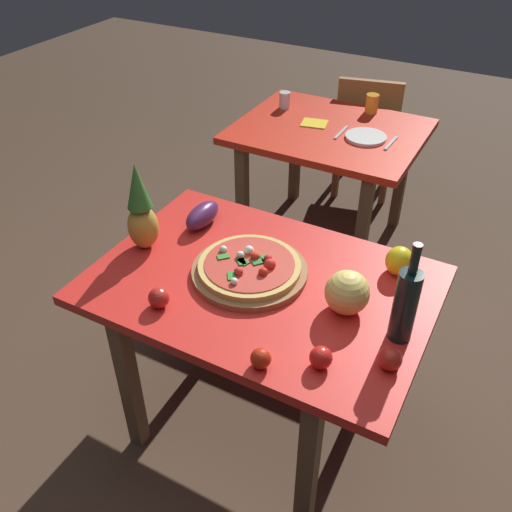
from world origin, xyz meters
The scene contains 21 objects.
ground_plane centered at (0.00, 0.00, 0.00)m, with size 10.00×10.00×0.00m, color #4C3828.
display_table centered at (0.00, 0.00, 0.65)m, with size 1.22×0.85×0.74m.
background_table centered at (-0.29, 1.36, 0.63)m, with size 1.01×0.82×0.74m.
dining_chair centered at (-0.26, 2.00, 0.48)m, with size 0.48×0.48×0.85m.
pizza_board centered at (-0.06, 0.01, 0.75)m, with size 0.43×0.43×0.03m, color #935F3A.
pizza centered at (-0.06, 0.01, 0.78)m, with size 0.38×0.38×0.06m.
wine_bottle centered at (0.52, -0.04, 0.88)m, with size 0.08×0.08×0.37m.
pineapple_left centered at (-0.50, -0.02, 0.90)m, with size 0.12×0.12×0.36m.
melon centered at (0.32, 0.00, 0.82)m, with size 0.15×0.15×0.15m, color #EBCF65.
bell_pepper centered at (0.42, 0.28, 0.79)m, with size 0.10×0.10×0.11m, color yellow.
eggplant centered at (-0.39, 0.21, 0.78)m, with size 0.20×0.09×0.09m, color #4A204B.
tomato_beside_pepper centered at (0.35, -0.27, 0.77)m, with size 0.07×0.07×0.07m, color red.
tomato_at_corner centered at (0.53, -0.18, 0.78)m, with size 0.07×0.07×0.07m, color red.
tomato_near_board centered at (0.19, -0.36, 0.77)m, with size 0.07×0.07×0.07m, color red.
tomato_by_bottle centered at (-0.25, -0.29, 0.78)m, with size 0.07×0.07×0.07m, color red.
drinking_glass_juice centered at (-0.16, 1.68, 0.79)m, with size 0.07×0.07×0.11m, color gold.
drinking_glass_water centered at (-0.64, 1.50, 0.79)m, with size 0.06×0.06×0.09m, color silver.
dinner_plate centered at (-0.07, 1.33, 0.75)m, with size 0.22×0.22×0.02m, color white.
fork_utensil centered at (-0.21, 1.33, 0.74)m, with size 0.02×0.18×0.01m, color silver.
knife_utensil centered at (0.07, 1.33, 0.74)m, with size 0.02×0.18×0.01m, color silver.
napkin_folded centered at (-0.39, 1.37, 0.74)m, with size 0.14×0.12×0.01m, color yellow.
Camera 1 is at (0.72, -1.38, 2.03)m, focal length 39.04 mm.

